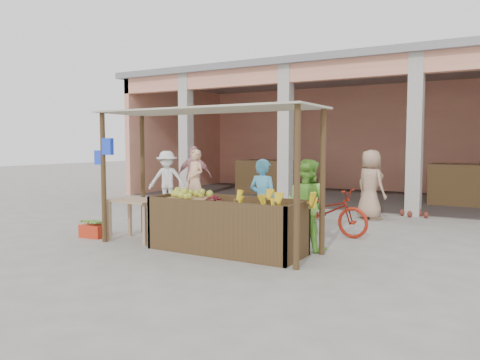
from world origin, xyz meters
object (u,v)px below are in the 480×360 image
Objects in this scene: fruit_stall at (226,228)px; vendor_green at (307,202)px; vendor_blue at (263,198)px; side_table at (137,207)px; red_crate at (94,231)px; motorcycle at (325,211)px.

vendor_green is (1.10, 0.81, 0.41)m from fruit_stall.
vendor_green reaches higher than fruit_stall.
vendor_green is (0.91, -0.15, -0.00)m from vendor_blue.
fruit_stall is 2.61× the size of side_table.
motorcycle reaches higher than red_crate.
red_crate is 0.26× the size of motorcycle.
vendor_green is at bearing 175.44° from vendor_blue.
fruit_stall is 1.40× the size of motorcycle.
vendor_blue reaches higher than red_crate.
vendor_green is 1.43m from motorcycle.
fruit_stall is 1.60× the size of vendor_green.
vendor_green is (3.95, 1.05, 0.69)m from red_crate.
fruit_stall is 1.59× the size of vendor_blue.
side_table is 0.61× the size of vendor_green.
side_table is 2.35m from vendor_blue.
red_crate is at bearing -165.42° from side_table.
red_crate is at bearing 127.01° from motorcycle.
motorcycle reaches higher than side_table.
vendor_blue reaches higher than side_table.
vendor_green is at bearing -168.63° from motorcycle.
vendor_blue reaches higher than motorcycle.
vendor_green is at bearing 9.77° from red_crate.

